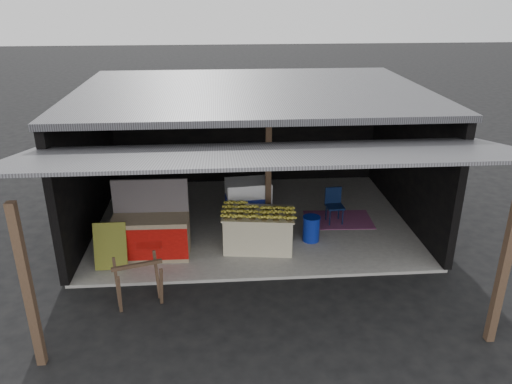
{
  "coord_description": "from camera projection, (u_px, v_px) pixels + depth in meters",
  "views": [
    {
      "loc": [
        -0.7,
        -7.76,
        4.97
      ],
      "look_at": [
        0.02,
        1.57,
        1.1
      ],
      "focal_mm": 35.0,
      "sensor_mm": 36.0,
      "label": 1
    }
  ],
  "objects": [
    {
      "name": "banana_pile",
      "position": [
        259.0,
        209.0,
        9.81
      ],
      "size": [
        1.38,
        0.94,
        0.15
      ],
      "primitive_type": null,
      "rotation": [
        0.0,
        0.0,
        -0.13
      ],
      "color": "gold",
      "rests_on": "banana_table"
    },
    {
      "name": "shophouse",
      "position": [
        251.0,
        128.0,
        10.89
      ],
      "size": [
        7.4,
        7.29,
        3.02
      ],
      "color": "black",
      "rests_on": "ground"
    },
    {
      "name": "banana_table",
      "position": [
        259.0,
        230.0,
        9.98
      ],
      "size": [
        1.51,
        1.05,
        0.77
      ],
      "rotation": [
        0.0,
        0.0,
        -0.13
      ],
      "color": "beige",
      "rests_on": "concrete_slab"
    },
    {
      "name": "picture_frames",
      "position": [
        239.0,
        113.0,
        12.86
      ],
      "size": [
        1.62,
        0.04,
        0.46
      ],
      "color": "black",
      "rests_on": "shophouse"
    },
    {
      "name": "plastic_chair",
      "position": [
        334.0,
        202.0,
        11.08
      ],
      "size": [
        0.4,
        0.4,
        0.79
      ],
      "rotation": [
        0.0,
        0.0,
        0.08
      ],
      "color": "#0A1637",
      "rests_on": "concrete_slab"
    },
    {
      "name": "sawhorse",
      "position": [
        138.0,
        279.0,
        8.19
      ],
      "size": [
        0.89,
        0.88,
        0.81
      ],
      "rotation": [
        0.0,
        0.0,
        0.29
      ],
      "color": "#503728",
      "rests_on": "ground"
    },
    {
      "name": "neighbor_stall",
      "position": [
        151.0,
        235.0,
        9.65
      ],
      "size": [
        1.47,
        0.69,
        1.5
      ],
      "rotation": [
        0.0,
        0.0,
        -0.02
      ],
      "color": "#998466",
      "rests_on": "concrete_slab"
    },
    {
      "name": "concrete_slab",
      "position": [
        252.0,
        220.0,
        11.39
      ],
      "size": [
        7.0,
        5.0,
        0.06
      ],
      "primitive_type": "cube",
      "color": "gray",
      "rests_on": "ground"
    },
    {
      "name": "magenta_rug",
      "position": [
        338.0,
        220.0,
        11.32
      ],
      "size": [
        1.55,
        1.07,
        0.01
      ],
      "primitive_type": "cube",
      "rotation": [
        0.0,
        0.0,
        -0.05
      ],
      "color": "#791B5F",
      "rests_on": "concrete_slab"
    },
    {
      "name": "green_signboard",
      "position": [
        110.0,
        246.0,
        9.23
      ],
      "size": [
        0.6,
        0.26,
        0.88
      ],
      "primitive_type": "cube",
      "rotation": [
        -0.25,
        0.0,
        0.0
      ],
      "color": "black",
      "rests_on": "concrete_slab"
    },
    {
      "name": "white_crate",
      "position": [
        248.0,
        204.0,
        10.86
      ],
      "size": [
        1.0,
        0.72,
        1.05
      ],
      "rotation": [
        0.0,
        0.0,
        0.09
      ],
      "color": "white",
      "rests_on": "concrete_slab"
    },
    {
      "name": "ground",
      "position": [
        261.0,
        280.0,
        9.09
      ],
      "size": [
        80.0,
        80.0,
        0.0
      ],
      "primitive_type": "plane",
      "color": "black",
      "rests_on": "ground"
    },
    {
      "name": "water_barrel",
      "position": [
        311.0,
        229.0,
        10.31
      ],
      "size": [
        0.35,
        0.35,
        0.51
      ],
      "primitive_type": "cylinder",
      "color": "navy",
      "rests_on": "concrete_slab"
    }
  ]
}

